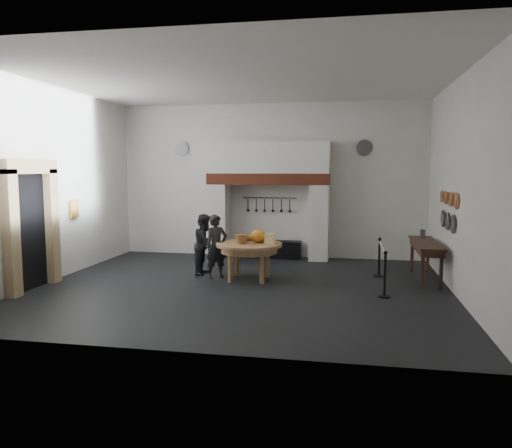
% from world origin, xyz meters
% --- Properties ---
extents(floor, '(9.00, 8.00, 0.02)m').
position_xyz_m(floor, '(0.00, 0.00, 0.00)').
color(floor, black).
rests_on(floor, ground).
extents(ceiling, '(9.00, 8.00, 0.02)m').
position_xyz_m(ceiling, '(0.00, 0.00, 4.50)').
color(ceiling, silver).
rests_on(ceiling, wall_back).
extents(wall_back, '(9.00, 0.02, 4.50)m').
position_xyz_m(wall_back, '(0.00, 4.00, 2.25)').
color(wall_back, white).
rests_on(wall_back, floor).
extents(wall_front, '(9.00, 0.02, 4.50)m').
position_xyz_m(wall_front, '(0.00, -4.00, 2.25)').
color(wall_front, white).
rests_on(wall_front, floor).
extents(wall_left, '(0.02, 8.00, 4.50)m').
position_xyz_m(wall_left, '(-4.50, 0.00, 2.25)').
color(wall_left, white).
rests_on(wall_left, floor).
extents(wall_right, '(0.02, 8.00, 4.50)m').
position_xyz_m(wall_right, '(4.50, 0.00, 2.25)').
color(wall_right, white).
rests_on(wall_right, floor).
extents(chimney_pier_left, '(0.55, 0.70, 2.15)m').
position_xyz_m(chimney_pier_left, '(-1.48, 3.65, 1.07)').
color(chimney_pier_left, silver).
rests_on(chimney_pier_left, floor).
extents(chimney_pier_right, '(0.55, 0.70, 2.15)m').
position_xyz_m(chimney_pier_right, '(1.48, 3.65, 1.07)').
color(chimney_pier_right, silver).
rests_on(chimney_pier_right, floor).
extents(hearth_brick_band, '(3.50, 0.72, 0.32)m').
position_xyz_m(hearth_brick_band, '(0.00, 3.65, 2.31)').
color(hearth_brick_band, '#9E442B').
rests_on(hearth_brick_band, chimney_pier_left).
extents(chimney_hood, '(3.50, 0.70, 0.90)m').
position_xyz_m(chimney_hood, '(0.00, 3.65, 2.92)').
color(chimney_hood, silver).
rests_on(chimney_hood, hearth_brick_band).
extents(iron_range, '(1.90, 0.45, 0.50)m').
position_xyz_m(iron_range, '(0.00, 3.72, 0.25)').
color(iron_range, black).
rests_on(iron_range, floor).
extents(utensil_rail, '(1.60, 0.02, 0.02)m').
position_xyz_m(utensil_rail, '(0.00, 3.92, 1.75)').
color(utensil_rail, black).
rests_on(utensil_rail, wall_back).
extents(door_recess, '(0.04, 1.10, 2.50)m').
position_xyz_m(door_recess, '(-4.47, -1.00, 1.25)').
color(door_recess, black).
rests_on(door_recess, floor).
extents(door_jamb_near, '(0.22, 0.30, 2.60)m').
position_xyz_m(door_jamb_near, '(-4.38, -1.70, 1.30)').
color(door_jamb_near, tan).
rests_on(door_jamb_near, floor).
extents(door_jamb_far, '(0.22, 0.30, 2.60)m').
position_xyz_m(door_jamb_far, '(-4.38, -0.30, 1.30)').
color(door_jamb_far, tan).
rests_on(door_jamb_far, floor).
extents(door_lintel, '(0.22, 1.70, 0.30)m').
position_xyz_m(door_lintel, '(-4.38, -1.00, 2.65)').
color(door_lintel, tan).
rests_on(door_lintel, door_jamb_near).
extents(wall_plaque, '(0.05, 0.34, 0.44)m').
position_xyz_m(wall_plaque, '(-4.45, 0.80, 1.60)').
color(wall_plaque, gold).
rests_on(wall_plaque, wall_left).
extents(work_table, '(1.64, 1.64, 0.07)m').
position_xyz_m(work_table, '(0.02, 0.74, 0.84)').
color(work_table, tan).
rests_on(work_table, floor).
extents(pumpkin, '(0.36, 0.36, 0.31)m').
position_xyz_m(pumpkin, '(0.22, 0.84, 1.03)').
color(pumpkin, orange).
rests_on(pumpkin, work_table).
extents(cheese_block_big, '(0.22, 0.22, 0.24)m').
position_xyz_m(cheese_block_big, '(0.52, 0.69, 0.99)').
color(cheese_block_big, '#F0D18F').
rests_on(cheese_block_big, work_table).
extents(cheese_block_small, '(0.18, 0.18, 0.20)m').
position_xyz_m(cheese_block_small, '(0.50, 0.99, 0.97)').
color(cheese_block_small, '#D4BF7F').
rests_on(cheese_block_small, work_table).
extents(wicker_basket, '(0.34, 0.34, 0.22)m').
position_xyz_m(wicker_basket, '(-0.13, 0.59, 0.98)').
color(wicker_basket, '#9A6338').
rests_on(wicker_basket, work_table).
extents(bread_loaf, '(0.31, 0.18, 0.13)m').
position_xyz_m(bread_loaf, '(-0.08, 1.09, 0.94)').
color(bread_loaf, olive).
rests_on(bread_loaf, work_table).
extents(visitor_near, '(0.66, 0.64, 1.52)m').
position_xyz_m(visitor_near, '(-0.79, 0.80, 0.76)').
color(visitor_near, black).
rests_on(visitor_near, floor).
extents(visitor_far, '(0.59, 0.74, 1.49)m').
position_xyz_m(visitor_far, '(-1.19, 1.20, 0.75)').
color(visitor_far, black).
rests_on(visitor_far, floor).
extents(side_table, '(0.55, 2.20, 0.06)m').
position_xyz_m(side_table, '(4.10, 1.52, 0.87)').
color(side_table, '#3C2616').
rests_on(side_table, floor).
extents(pewter_jug, '(0.12, 0.12, 0.22)m').
position_xyz_m(pewter_jug, '(4.10, 2.12, 1.01)').
color(pewter_jug, '#47474C').
rests_on(pewter_jug, side_table).
extents(copper_pan_a, '(0.03, 0.34, 0.34)m').
position_xyz_m(copper_pan_a, '(4.46, 0.20, 1.95)').
color(copper_pan_a, '#C6662D').
rests_on(copper_pan_a, wall_right).
extents(copper_pan_b, '(0.03, 0.32, 0.32)m').
position_xyz_m(copper_pan_b, '(4.46, 0.75, 1.95)').
color(copper_pan_b, '#C6662D').
rests_on(copper_pan_b, wall_right).
extents(copper_pan_c, '(0.03, 0.30, 0.30)m').
position_xyz_m(copper_pan_c, '(4.46, 1.30, 1.95)').
color(copper_pan_c, '#C6662D').
rests_on(copper_pan_c, wall_right).
extents(copper_pan_d, '(0.03, 0.28, 0.28)m').
position_xyz_m(copper_pan_d, '(4.46, 1.85, 1.95)').
color(copper_pan_d, '#C6662D').
rests_on(copper_pan_d, wall_right).
extents(pewter_plate_left, '(0.03, 0.40, 0.40)m').
position_xyz_m(pewter_plate_left, '(4.46, 0.40, 1.45)').
color(pewter_plate_left, '#4C4C51').
rests_on(pewter_plate_left, wall_right).
extents(pewter_plate_mid, '(0.03, 0.40, 0.40)m').
position_xyz_m(pewter_plate_mid, '(4.46, 1.00, 1.45)').
color(pewter_plate_mid, '#4C4C51').
rests_on(pewter_plate_mid, wall_right).
extents(pewter_plate_right, '(0.03, 0.40, 0.40)m').
position_xyz_m(pewter_plate_right, '(4.46, 1.60, 1.45)').
color(pewter_plate_right, '#4C4C51').
rests_on(pewter_plate_right, wall_right).
extents(pewter_plate_back_left, '(0.44, 0.03, 0.44)m').
position_xyz_m(pewter_plate_back_left, '(-2.70, 3.96, 3.20)').
color(pewter_plate_back_left, '#4C4C51').
rests_on(pewter_plate_back_left, wall_back).
extents(pewter_plate_back_right, '(0.44, 0.03, 0.44)m').
position_xyz_m(pewter_plate_back_right, '(2.70, 3.96, 3.20)').
color(pewter_plate_back_right, '#4C4C51').
rests_on(pewter_plate_back_right, wall_back).
extents(barrier_post_near, '(0.05, 0.05, 0.90)m').
position_xyz_m(barrier_post_near, '(3.05, -0.33, 0.45)').
color(barrier_post_near, black).
rests_on(barrier_post_near, floor).
extents(barrier_post_far, '(0.05, 0.05, 0.90)m').
position_xyz_m(barrier_post_far, '(3.05, 1.67, 0.45)').
color(barrier_post_far, black).
rests_on(barrier_post_far, floor).
extents(barrier_rope, '(0.04, 2.00, 0.04)m').
position_xyz_m(barrier_rope, '(3.05, 0.67, 0.85)').
color(barrier_rope, white).
rests_on(barrier_rope, barrier_post_near).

